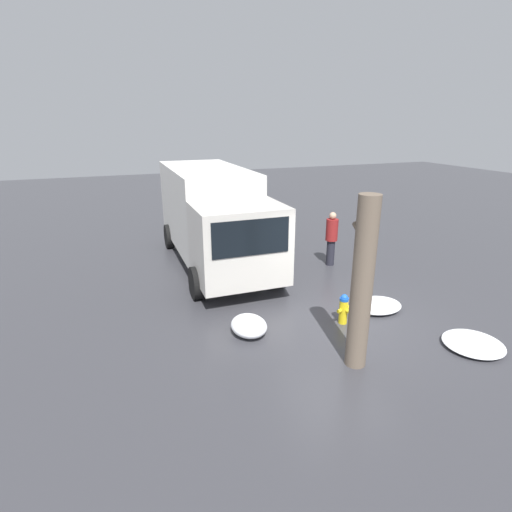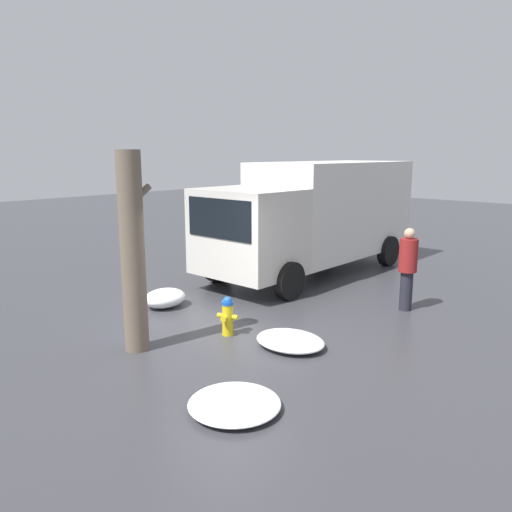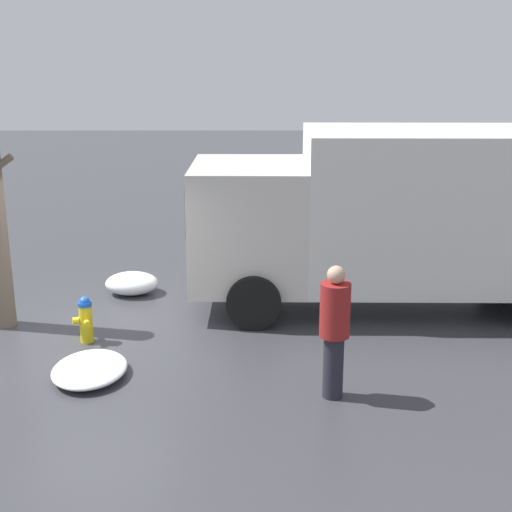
{
  "view_description": "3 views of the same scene",
  "coord_description": "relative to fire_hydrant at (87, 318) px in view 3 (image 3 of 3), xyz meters",
  "views": [
    {
      "loc": [
        -7.27,
        5.01,
        4.65
      ],
      "look_at": [
        3.01,
        1.08,
        0.87
      ],
      "focal_mm": 28.0,
      "sensor_mm": 36.0,
      "label": 1
    },
    {
      "loc": [
        -6.33,
        -6.29,
        3.37
      ],
      "look_at": [
        2.05,
        1.1,
        1.05
      ],
      "focal_mm": 35.0,
      "sensor_mm": 36.0,
      "label": 2
    },
    {
      "loc": [
        2.65,
        -10.37,
        4.43
      ],
      "look_at": [
        2.62,
        1.2,
        1.05
      ],
      "focal_mm": 50.0,
      "sensor_mm": 36.0,
      "label": 3
    }
  ],
  "objects": [
    {
      "name": "delivery_truck",
      "position": [
        5.34,
        1.73,
        1.3
      ],
      "size": [
        7.31,
        2.73,
        3.11
      ],
      "rotation": [
        0.0,
        0.0,
        1.56
      ],
      "color": "beige",
      "rests_on": "ground_plane"
    },
    {
      "name": "ground_plane",
      "position": [
        0.0,
        0.0,
        -0.38
      ],
      "size": [
        60.0,
        60.0,
        0.0
      ],
      "primitive_type": "plane",
      "color": "#38383D"
    },
    {
      "name": "fire_hydrant",
      "position": [
        0.0,
        0.0,
        0.0
      ],
      "size": [
        0.32,
        0.41,
        0.75
      ],
      "rotation": [
        0.0,
        0.0,
        3.48
      ],
      "color": "yellow",
      "rests_on": "ground_plane"
    },
    {
      "name": "pedestrian",
      "position": [
        3.67,
        -1.83,
        0.6
      ],
      "size": [
        0.39,
        0.39,
        1.81
      ],
      "rotation": [
        0.0,
        0.0,
        0.35
      ],
      "color": "#23232D",
      "rests_on": "ground_plane"
    },
    {
      "name": "snow_pile_curbside",
      "position": [
        0.32,
        -1.23,
        -0.28
      ],
      "size": [
        1.04,
        1.29,
        0.22
      ],
      "color": "white",
      "rests_on": "ground_plane"
    },
    {
      "name": "snow_pile_by_tree",
      "position": [
        0.33,
        2.28,
        -0.18
      ],
      "size": [
        0.98,
        0.8,
        0.4
      ],
      "color": "white",
      "rests_on": "ground_plane"
    }
  ]
}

